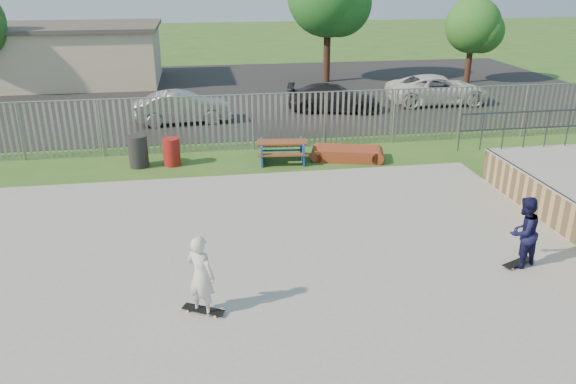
{
  "coord_description": "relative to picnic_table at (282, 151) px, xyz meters",
  "views": [
    {
      "loc": [
        -0.87,
        -10.29,
        6.09
      ],
      "look_at": [
        1.12,
        2.0,
        1.1
      ],
      "focal_mm": 35.0,
      "sensor_mm": 36.0,
      "label": 1
    }
  ],
  "objects": [
    {
      "name": "ground",
      "position": [
        -1.81,
        -7.51,
        -0.35
      ],
      "size": [
        120.0,
        120.0,
        0.0
      ],
      "primitive_type": "plane",
      "color": "#2E5F20",
      "rests_on": "ground"
    },
    {
      "name": "concrete_slab",
      "position": [
        -1.81,
        -7.51,
        -0.28
      ],
      "size": [
        15.0,
        12.0,
        0.15
      ],
      "primitive_type": "cube",
      "color": "gray",
      "rests_on": "ground"
    },
    {
      "name": "fence",
      "position": [
        -0.81,
        -2.92,
        0.65
      ],
      "size": [
        26.04,
        16.02,
        2.0
      ],
      "color": "gray",
      "rests_on": "ground"
    },
    {
      "name": "picnic_table",
      "position": [
        0.0,
        0.0,
        0.0
      ],
      "size": [
        1.77,
        1.51,
        0.69
      ],
      "rotation": [
        0.0,
        0.0,
        -0.1
      ],
      "color": "brown",
      "rests_on": "ground"
    },
    {
      "name": "funbox",
      "position": [
        2.22,
        -0.16,
        -0.15
      ],
      "size": [
        2.23,
        1.53,
        0.41
      ],
      "rotation": [
        0.0,
        0.0,
        -0.28
      ],
      "color": "maroon",
      "rests_on": "ground"
    },
    {
      "name": "trash_bin_red",
      "position": [
        -3.64,
        0.19,
        0.1
      ],
      "size": [
        0.55,
        0.55,
        0.92
      ],
      "primitive_type": "cylinder",
      "color": "maroon",
      "rests_on": "ground"
    },
    {
      "name": "trash_bin_grey",
      "position": [
        -4.71,
        0.21,
        0.17
      ],
      "size": [
        0.63,
        0.63,
        1.05
      ],
      "primitive_type": "cylinder",
      "color": "#252527",
      "rests_on": "ground"
    },
    {
      "name": "parking_lot",
      "position": [
        -1.81,
        11.49,
        -0.34
      ],
      "size": [
        40.0,
        18.0,
        0.02
      ],
      "primitive_type": "cube",
      "color": "black",
      "rests_on": "ground"
    },
    {
      "name": "car_silver",
      "position": [
        -3.33,
        5.6,
        0.32
      ],
      "size": [
        4.07,
        1.72,
        1.31
      ],
      "primitive_type": "imported",
      "rotation": [
        0.0,
        0.0,
        1.66
      ],
      "color": "#A3A3A8",
      "rests_on": "parking_lot"
    },
    {
      "name": "car_dark",
      "position": [
        3.36,
        6.62,
        0.27
      ],
      "size": [
        4.42,
        2.56,
        1.2
      ],
      "primitive_type": "imported",
      "rotation": [
        0.0,
        0.0,
        1.35
      ],
      "color": "black",
      "rests_on": "parking_lot"
    },
    {
      "name": "car_white",
      "position": [
        8.64,
        7.3,
        0.34
      ],
      "size": [
        4.89,
        2.31,
        1.35
      ],
      "primitive_type": "imported",
      "rotation": [
        0.0,
        0.0,
        1.56
      ],
      "color": "white",
      "rests_on": "parking_lot"
    },
    {
      "name": "building",
      "position": [
        -9.81,
        15.49,
        1.26
      ],
      "size": [
        10.4,
        6.4,
        3.2
      ],
      "color": "beige",
      "rests_on": "ground"
    },
    {
      "name": "tree_right",
      "position": [
        12.45,
        12.08,
        2.77
      ],
      "size": [
        3.02,
        3.02,
        4.65
      ],
      "color": "#3E2419",
      "rests_on": "ground"
    },
    {
      "name": "skateboard_a",
      "position": [
        3.89,
        -8.12,
        -0.17
      ],
      "size": [
        0.81,
        0.5,
        0.08
      ],
      "rotation": [
        0.0,
        0.0,
        0.4
      ],
      "color": "black",
      "rests_on": "concrete_slab"
    },
    {
      "name": "skateboard_b",
      "position": [
        -2.82,
        -8.84,
        -0.17
      ],
      "size": [
        0.8,
        0.55,
        0.08
      ],
      "rotation": [
        0.0,
        0.0,
        -0.49
      ],
      "color": "black",
      "rests_on": "concrete_slab"
    },
    {
      "name": "skater_navy",
      "position": [
        3.89,
        -8.12,
        0.58
      ],
      "size": [
        0.93,
        0.84,
        1.57
      ],
      "primitive_type": "imported",
      "rotation": [
        0.0,
        0.0,
        3.55
      ],
      "color": "#13133C",
      "rests_on": "concrete_slab"
    },
    {
      "name": "skater_white",
      "position": [
        -2.82,
        -8.84,
        0.58
      ],
      "size": [
        0.68,
        0.65,
        1.57
      ],
      "primitive_type": "imported",
      "rotation": [
        0.0,
        0.0,
        2.48
      ],
      "color": "silver",
      "rests_on": "concrete_slab"
    }
  ]
}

